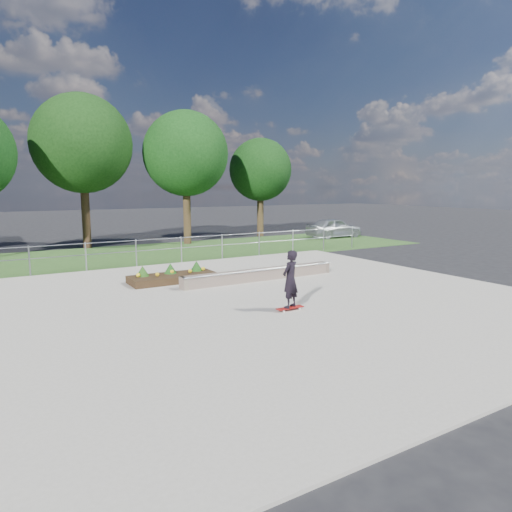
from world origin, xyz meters
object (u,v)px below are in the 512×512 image
at_px(skateboarder, 290,279).
at_px(parked_car, 334,228).
at_px(planter_bed, 173,276).
at_px(grind_ledge, 261,274).

bearing_deg(skateboarder, parked_car, 45.77).
xyz_separation_m(planter_bed, skateboarder, (1.31, -5.26, 0.66)).
xyz_separation_m(grind_ledge, parked_car, (11.71, 9.67, 0.40)).
relative_size(grind_ledge, skateboarder, 3.69).
distance_m(skateboarder, parked_car, 18.86).
height_order(skateboarder, parked_car, skateboarder).
relative_size(planter_bed, skateboarder, 1.84).
height_order(grind_ledge, skateboarder, skateboarder).
bearing_deg(planter_bed, skateboarder, -76.03).
distance_m(grind_ledge, skateboarder, 4.15).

